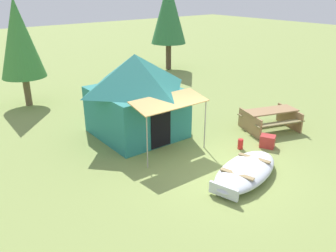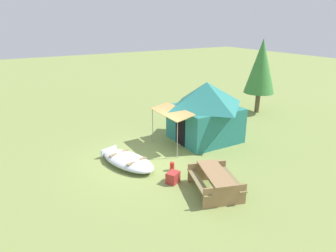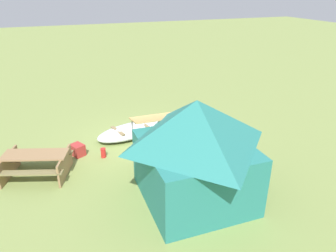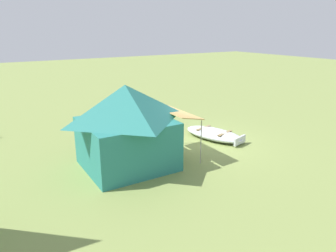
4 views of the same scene
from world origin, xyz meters
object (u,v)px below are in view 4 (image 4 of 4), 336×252
object	(u,v)px
canvas_cabin_tent	(127,125)
fuel_can	(172,132)
cooler_box	(171,125)
beached_rowboat	(214,134)
picnic_table	(142,116)

from	to	relation	value
canvas_cabin_tent	fuel_can	size ratio (longest dim) A/B	11.74
cooler_box	fuel_can	distance (m)	0.91
fuel_can	canvas_cabin_tent	bearing A→B (deg)	122.32
canvas_cabin_tent	fuel_can	world-z (taller)	canvas_cabin_tent
beached_rowboat	cooler_box	size ratio (longest dim) A/B	6.49
cooler_box	beached_rowboat	bearing A→B (deg)	-158.36
canvas_cabin_tent	beached_rowboat	bearing A→B (deg)	-81.75
beached_rowboat	picnic_table	distance (m)	3.77
canvas_cabin_tent	fuel_can	bearing A→B (deg)	-57.68
picnic_table	fuel_can	world-z (taller)	picnic_table
beached_rowboat	fuel_can	bearing A→B (deg)	44.65
beached_rowboat	canvas_cabin_tent	distance (m)	4.55
beached_rowboat	cooler_box	distance (m)	2.25
canvas_cabin_tent	picnic_table	xyz separation A→B (m)	(3.99, -2.63, -0.98)
canvas_cabin_tent	cooler_box	size ratio (longest dim) A/B	8.49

